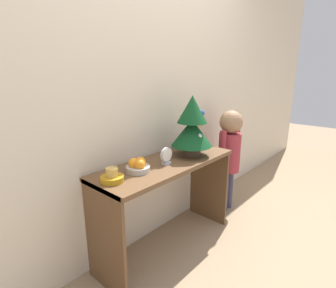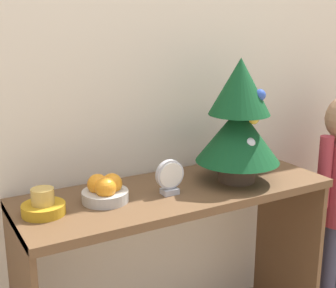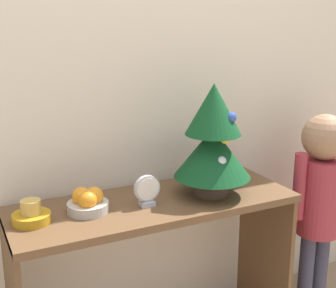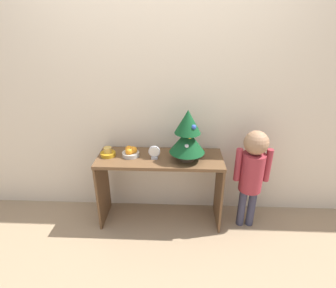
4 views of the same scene
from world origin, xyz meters
name	(u,v)px [view 4 (image 4 of 4)]	position (x,y,z in m)	size (l,w,h in m)	color
ground_plane	(159,233)	(0.00, 0.00, 0.00)	(12.00, 12.00, 0.00)	#997F60
back_wall	(161,90)	(0.00, 0.46, 1.25)	(7.00, 0.05, 2.50)	beige
console_table	(160,172)	(0.00, 0.21, 0.54)	(1.14, 0.41, 0.69)	brown
mini_tree	(187,135)	(0.24, 0.17, 0.93)	(0.31, 0.31, 0.46)	#4C3828
fruit_bowl	(131,152)	(-0.27, 0.22, 0.73)	(0.15, 0.15, 0.09)	#B7B2A8
singing_bowl	(108,153)	(-0.47, 0.21, 0.72)	(0.14, 0.14, 0.08)	#B78419
desk_clock	(154,153)	(-0.05, 0.17, 0.75)	(0.10, 0.04, 0.12)	#B2B2B7
child_figure	(252,168)	(0.83, 0.16, 0.63)	(0.32, 0.21, 0.98)	#38384C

